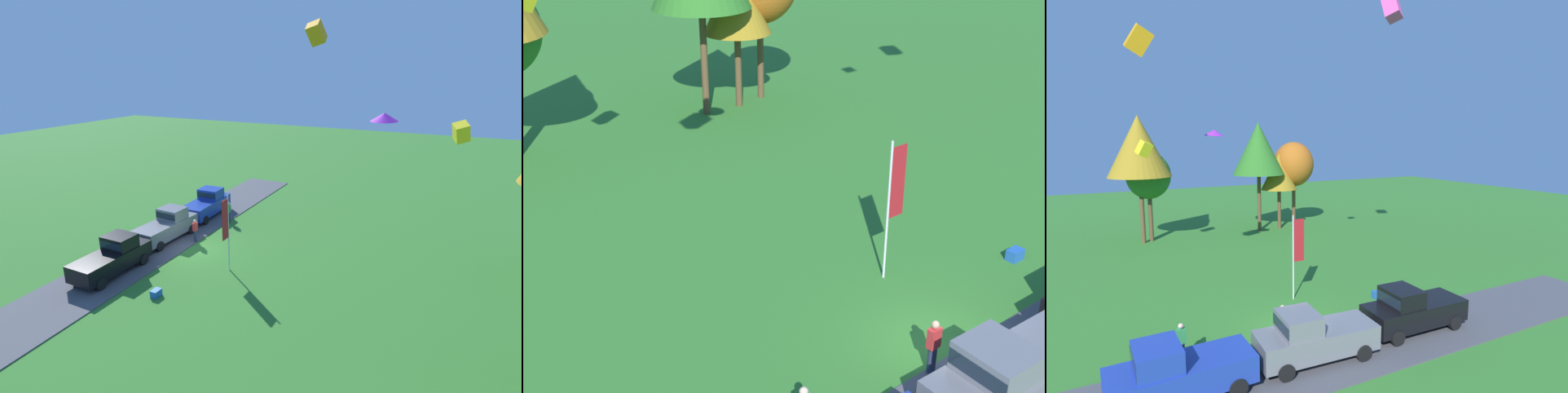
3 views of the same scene
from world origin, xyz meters
The scene contains 18 objects.
ground_plane centered at (0.00, 0.00, 0.00)m, with size 120.00×120.00×0.00m, color #337528.
pavement_strip centered at (0.00, -2.78, 0.03)m, with size 36.00×4.40×0.06m, color #4C4C51.
car_pickup_near_entrance centered at (-6.02, -2.90, 1.11)m, with size 5.07×2.21×2.14m.
car_pickup_far_end centered at (-0.67, -2.81, 1.11)m, with size 5.08×2.22×2.14m.
car_pickup_mid_row centered at (4.74, -2.57, 1.11)m, with size 5.03×2.11×2.14m.
person_on_lawn centered at (-5.43, -0.52, 0.88)m, with size 0.36×0.24×1.71m.
person_watching_sky centered at (-1.08, -0.72, 0.88)m, with size 0.36×0.24×1.71m.
tree_left_of_center centered at (-4.86, 20.89, 8.40)m, with size 5.23×5.23×11.05m.
tree_lone_near centered at (-4.15, 21.37, 5.83)m, with size 3.76×3.76×7.93m.
tree_right_of_center centered at (5.91, 20.89, 8.08)m, with size 5.04×5.04×10.63m.
tree_center_back centered at (8.05, 20.90, 5.78)m, with size 3.61×3.61×7.62m.
tree_far_right centered at (9.88, 21.32, 6.43)m, with size 4.14×4.14×8.73m.
flag_banner centered at (1.69, 3.50, 3.07)m, with size 0.71×0.08×4.85m.
cooler_box centered at (5.81, 1.45, 0.20)m, with size 0.56×0.40×0.40m, color blue.
kite_delta_high_left centered at (-0.75, 11.54, 9.45)m, with size 1.40×1.40×0.42m, color purple.
kite_box_high_right centered at (-5.78, 6.06, 13.92)m, with size 0.90×0.90×1.26m, color orange.
kite_box_mid_center centered at (9.93, 6.04, 17.51)m, with size 0.97×0.97×1.35m, color #EA4C9E.
kite_box_low_drifter centered at (-4.97, 15.18, 8.34)m, with size 0.74×0.74×1.04m, color yellow.
Camera 3 is at (-7.93, -16.55, 9.04)m, focal length 28.00 mm.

